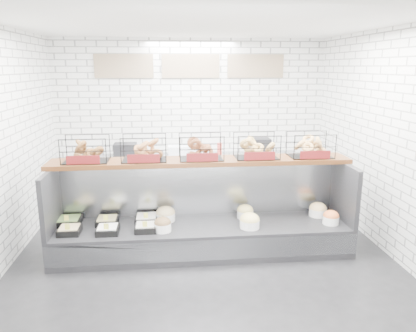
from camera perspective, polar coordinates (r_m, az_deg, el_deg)
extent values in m
plane|color=black|center=(5.48, -0.45, -13.20)|extent=(5.50, 5.50, 0.00)
cube|color=white|center=(7.69, -2.38, 6.40)|extent=(5.00, 0.02, 3.00)
cube|color=white|center=(5.77, 25.09, 2.63)|extent=(0.02, 5.50, 3.00)
cube|color=white|center=(4.91, -0.52, 19.77)|extent=(5.00, 5.50, 0.02)
cube|color=#9D886D|center=(7.62, -11.75, 13.60)|extent=(1.05, 0.03, 0.42)
cube|color=#9D886D|center=(7.60, -2.45, 13.87)|extent=(1.05, 0.03, 0.42)
cube|color=#9D886D|center=(7.76, 6.70, 13.79)|extent=(1.05, 0.03, 0.42)
cube|color=black|center=(5.67, -0.74, -10.03)|extent=(4.00, 0.90, 0.40)
cube|color=#93969B|center=(5.26, -0.32, -11.73)|extent=(4.00, 0.03, 0.28)
cube|color=#93969B|center=(5.84, -1.11, -3.01)|extent=(4.00, 0.08, 0.80)
cube|color=black|center=(5.64, -21.18, -4.59)|extent=(0.06, 0.90, 0.80)
cube|color=black|center=(5.95, 18.54, -3.44)|extent=(0.06, 0.90, 0.80)
cube|color=black|center=(5.56, -18.89, -8.60)|extent=(0.28, 0.28, 0.08)
cube|color=#CEB27F|center=(5.55, -18.92, -8.26)|extent=(0.24, 0.24, 0.04)
cube|color=#E8E350|center=(5.44, -19.19, -8.10)|extent=(0.06, 0.01, 0.08)
cube|color=black|center=(5.89, -18.99, -7.36)|extent=(0.32, 0.32, 0.08)
cube|color=#73964C|center=(5.87, -19.01, -7.04)|extent=(0.27, 0.27, 0.04)
cube|color=#E8E350|center=(5.75, -19.30, -6.93)|extent=(0.06, 0.01, 0.08)
cube|color=black|center=(5.44, -13.93, -8.76)|extent=(0.28, 0.28, 0.08)
cube|color=white|center=(5.42, -13.95, -8.42)|extent=(0.24, 0.24, 0.04)
cube|color=#E8E350|center=(5.31, -14.13, -8.27)|extent=(0.06, 0.01, 0.08)
cube|color=black|center=(5.74, -13.99, -7.54)|extent=(0.29, 0.29, 0.08)
cube|color=tan|center=(5.73, -14.01, -7.21)|extent=(0.25, 0.25, 0.04)
cube|color=#E8E350|center=(5.62, -14.19, -7.06)|extent=(0.06, 0.01, 0.08)
cube|color=black|center=(5.41, -8.78, -8.61)|extent=(0.27, 0.27, 0.08)
cube|color=silver|center=(5.40, -8.80, -8.26)|extent=(0.23, 0.23, 0.04)
cube|color=#E8E350|center=(5.29, -8.87, -8.10)|extent=(0.06, 0.01, 0.08)
cube|color=black|center=(5.72, -8.66, -7.37)|extent=(0.31, 0.31, 0.08)
cube|color=white|center=(5.70, -8.67, -7.05)|extent=(0.26, 0.26, 0.04)
cube|color=#E8E350|center=(5.58, -8.74, -6.91)|extent=(0.06, 0.01, 0.08)
cylinder|color=white|center=(5.37, -6.40, -8.53)|extent=(0.22, 0.22, 0.11)
ellipsoid|color=brown|center=(5.35, -6.41, -7.93)|extent=(0.22, 0.22, 0.15)
cylinder|color=white|center=(5.72, -5.98, -7.11)|extent=(0.27, 0.27, 0.11)
ellipsoid|color=tan|center=(5.70, -6.00, -6.55)|extent=(0.26, 0.26, 0.18)
cylinder|color=white|center=(5.48, 5.87, -8.08)|extent=(0.27, 0.27, 0.11)
ellipsoid|color=#E4CF74|center=(5.46, 5.89, -7.49)|extent=(0.26, 0.26, 0.18)
cylinder|color=white|center=(5.81, 5.24, -6.75)|extent=(0.23, 0.23, 0.11)
ellipsoid|color=#E1CD73|center=(5.79, 5.25, -6.19)|extent=(0.23, 0.23, 0.16)
cylinder|color=white|center=(5.82, 16.88, -7.27)|extent=(0.22, 0.22, 0.11)
ellipsoid|color=orange|center=(5.80, 16.92, -6.72)|extent=(0.21, 0.21, 0.15)
cylinder|color=white|center=(6.07, 15.17, -6.28)|extent=(0.25, 0.25, 0.11)
ellipsoid|color=#EBC478|center=(6.05, 15.20, -5.74)|extent=(0.24, 0.24, 0.17)
cube|color=#3F1F0D|center=(5.55, -0.97, 0.68)|extent=(4.10, 0.50, 0.06)
cube|color=black|center=(5.59, -16.85, 2.29)|extent=(0.60, 0.38, 0.34)
cube|color=#5F1112|center=(5.42, -17.17, 0.83)|extent=(0.42, 0.02, 0.11)
cube|color=black|center=(5.50, -8.98, 2.52)|extent=(0.60, 0.38, 0.34)
cube|color=#5F1112|center=(5.32, -9.05, 1.04)|extent=(0.42, 0.02, 0.11)
cube|color=black|center=(5.51, -0.98, 2.71)|extent=(0.60, 0.38, 0.34)
cube|color=#5F1112|center=(5.33, -0.80, 1.24)|extent=(0.42, 0.02, 0.11)
cube|color=black|center=(5.62, 6.84, 2.84)|extent=(0.60, 0.38, 0.34)
cube|color=#5F1112|center=(5.45, 7.27, 1.40)|extent=(0.42, 0.02, 0.11)
cube|color=black|center=(5.83, 14.22, 2.92)|extent=(0.60, 0.38, 0.34)
cube|color=#5F1112|center=(5.67, 14.85, 1.53)|extent=(0.42, 0.02, 0.11)
cube|color=#93969B|center=(7.59, -2.16, -1.80)|extent=(4.00, 0.60, 0.90)
cube|color=black|center=(7.51, -11.55, 2.23)|extent=(0.40, 0.30, 0.24)
cube|color=silver|center=(7.45, -4.25, 2.15)|extent=(0.35, 0.28, 0.18)
cylinder|color=#BD392F|center=(7.51, 1.63, 2.43)|extent=(0.09, 0.09, 0.22)
cube|color=black|center=(7.59, 7.54, 2.75)|extent=(0.30, 0.30, 0.30)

